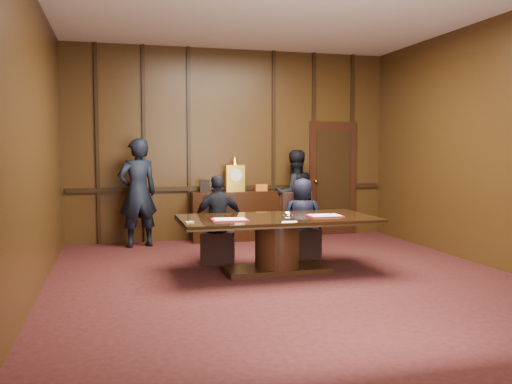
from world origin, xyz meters
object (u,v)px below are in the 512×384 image
at_px(sideboard, 235,214).
at_px(conference_table, 277,235).
at_px(signatory_right, 303,218).
at_px(witness_left, 138,193).
at_px(witness_right, 294,195).
at_px(signatory_left, 218,219).

height_order(sideboard, conference_table, sideboard).
relative_size(conference_table, signatory_right, 2.12).
relative_size(witness_left, witness_right, 1.12).
bearing_deg(conference_table, witness_right, 66.38).
height_order(signatory_left, witness_right, witness_right).
xyz_separation_m(signatory_left, witness_left, (-1.07, 1.67, 0.28)).
height_order(conference_table, signatory_right, signatory_right).
xyz_separation_m(conference_table, witness_left, (-1.72, 2.47, 0.42)).
height_order(signatory_right, witness_right, witness_right).
bearing_deg(signatory_right, signatory_left, 16.46).
bearing_deg(witness_left, signatory_left, 107.06).
distance_m(signatory_right, witness_right, 1.83).
bearing_deg(signatory_left, signatory_right, 173.53).
relative_size(sideboard, witness_left, 0.86).
xyz_separation_m(conference_table, witness_right, (1.12, 2.56, 0.32)).
relative_size(signatory_left, signatory_right, 1.05).
bearing_deg(sideboard, signatory_left, -109.37).
bearing_deg(sideboard, conference_table, -90.51).
xyz_separation_m(signatory_right, witness_right, (0.47, 1.76, 0.21)).
bearing_deg(witness_left, sideboard, 172.27).
bearing_deg(signatory_left, conference_table, 122.62).
height_order(sideboard, signatory_right, sideboard).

